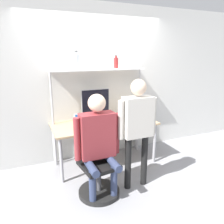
{
  "coord_description": "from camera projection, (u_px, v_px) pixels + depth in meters",
  "views": [
    {
      "loc": [
        -1.26,
        -2.86,
        1.87
      ],
      "look_at": [
        -0.12,
        -0.2,
        1.09
      ],
      "focal_mm": 35.0,
      "sensor_mm": 36.0,
      "label": 1
    }
  ],
  "objects": [
    {
      "name": "ground_plane",
      "position": [
        114.0,
        173.0,
        3.51
      ],
      "size": [
        12.0,
        12.0,
        0.0
      ],
      "primitive_type": "plane",
      "color": "gray"
    },
    {
      "name": "wall_back",
      "position": [
        95.0,
        83.0,
        3.9
      ],
      "size": [
        8.0,
        0.06,
        2.7
      ],
      "color": "silver",
      "rests_on": "ground_plane"
    },
    {
      "name": "desk",
      "position": [
        104.0,
        127.0,
        3.7
      ],
      "size": [
        1.73,
        0.79,
        0.74
      ],
      "color": "tan",
      "rests_on": "ground_plane"
    },
    {
      "name": "shelf_unit",
      "position": [
        99.0,
        83.0,
        3.73
      ],
      "size": [
        1.64,
        0.27,
        1.62
      ],
      "color": "white",
      "rests_on": "ground_plane"
    },
    {
      "name": "monitor",
      "position": [
        96.0,
        103.0,
        3.76
      ],
      "size": [
        0.5,
        0.23,
        0.54
      ],
      "color": "#B7B7BC",
      "rests_on": "desk"
    },
    {
      "name": "laptop",
      "position": [
        86.0,
        124.0,
        3.39
      ],
      "size": [
        0.33,
        0.24,
        0.23
      ],
      "color": "#BCBCC1",
      "rests_on": "desk"
    },
    {
      "name": "cell_phone",
      "position": [
        103.0,
        125.0,
        3.52
      ],
      "size": [
        0.07,
        0.15,
        0.01
      ],
      "color": "silver",
      "rests_on": "desk"
    },
    {
      "name": "office_chair",
      "position": [
        97.0,
        174.0,
        2.97
      ],
      "size": [
        0.56,
        0.56,
        0.92
      ],
      "color": "black",
      "rests_on": "ground_plane"
    },
    {
      "name": "person_seated",
      "position": [
        98.0,
        138.0,
        2.79
      ],
      "size": [
        0.62,
        0.47,
        1.39
      ],
      "color": "#2D3856",
      "rests_on": "ground_plane"
    },
    {
      "name": "person_standing",
      "position": [
        137.0,
        121.0,
        2.94
      ],
      "size": [
        0.57,
        0.21,
        1.55
      ],
      "color": "black",
      "rests_on": "ground_plane"
    },
    {
      "name": "bottle_red",
      "position": [
        116.0,
        63.0,
        3.77
      ],
      "size": [
        0.08,
        0.08,
        0.22
      ],
      "color": "maroon",
      "rests_on": "shelf_unit"
    },
    {
      "name": "bottle_clear",
      "position": [
        76.0,
        62.0,
        3.5
      ],
      "size": [
        0.09,
        0.09,
        0.29
      ],
      "color": "silver",
      "rests_on": "shelf_unit"
    }
  ]
}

